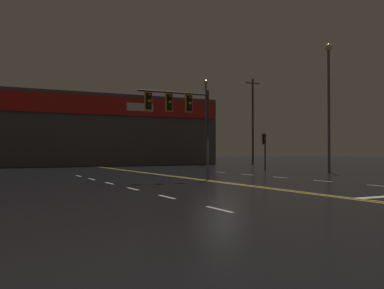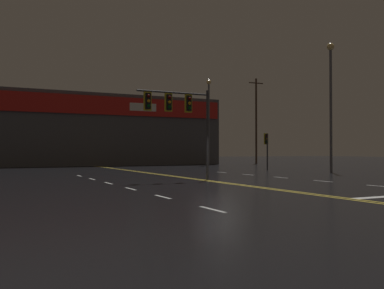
{
  "view_description": "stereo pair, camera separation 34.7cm",
  "coord_description": "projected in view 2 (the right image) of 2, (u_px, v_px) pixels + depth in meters",
  "views": [
    {
      "loc": [
        -11.29,
        -19.12,
        1.58
      ],
      "look_at": [
        0.0,
        3.2,
        2.0
      ],
      "focal_mm": 40.0,
      "sensor_mm": 36.0,
      "label": 1
    },
    {
      "loc": [
        -10.98,
        -19.27,
        1.58
      ],
      "look_at": [
        0.0,
        3.2,
        2.0
      ],
      "focal_mm": 40.0,
      "sensor_mm": 36.0,
      "label": 2
    }
  ],
  "objects": [
    {
      "name": "road_markings",
      "position": [
        256.0,
        184.0,
        21.0
      ],
      "size": [
        15.87,
        60.0,
        0.01
      ],
      "color": "gold",
      "rests_on": "ground"
    },
    {
      "name": "utility_pole_row",
      "position": [
        98.0,
        114.0,
        47.26
      ],
      "size": [
        44.72,
        0.26,
        11.27
      ],
      "color": "#4C3828",
      "rests_on": "ground"
    },
    {
      "name": "building_backdrop",
      "position": [
        85.0,
        131.0,
        51.22
      ],
      "size": [
        31.13,
        10.23,
        8.11
      ],
      "color": "#4C4C51",
      "rests_on": "ground"
    },
    {
      "name": "traffic_signal_corner_northeast",
      "position": [
        267.0,
        143.0,
        38.13
      ],
      "size": [
        0.42,
        0.36,
        3.22
      ],
      "color": "#38383D",
      "rests_on": "ground"
    },
    {
      "name": "streetlight_median_approach",
      "position": [
        209.0,
        111.0,
        49.89
      ],
      "size": [
        0.56,
        0.56,
        9.99
      ],
      "color": "#59595E",
      "rests_on": "ground"
    },
    {
      "name": "streetlight_far_right",
      "position": [
        331.0,
        90.0,
        32.58
      ],
      "size": [
        0.56,
        0.56,
        9.89
      ],
      "color": "#59595E",
      "rests_on": "ground"
    },
    {
      "name": "traffic_signal_median",
      "position": [
        178.0,
        109.0,
        23.12
      ],
      "size": [
        4.22,
        0.36,
        5.02
      ],
      "color": "#38383D",
      "rests_on": "ground"
    },
    {
      "name": "ground_plane",
      "position": [
        219.0,
        182.0,
        22.11
      ],
      "size": [
        200.0,
        200.0,
        0.0
      ],
      "primitive_type": "plane",
      "color": "black"
    }
  ]
}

